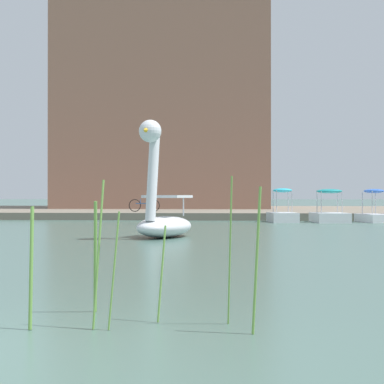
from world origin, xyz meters
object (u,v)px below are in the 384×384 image
(pedal_boat_blue, at_px, (374,212))
(bicycle_parked, at_px, (144,205))
(swan_boat, at_px, (162,213))
(pedal_boat_teal, at_px, (329,213))
(pedal_boat_cyan, at_px, (282,213))

(pedal_boat_blue, bearing_deg, bicycle_parked, 160.35)
(swan_boat, height_order, bicycle_parked, swan_boat)
(swan_boat, bearing_deg, pedal_boat_teal, 61.52)
(swan_boat, bearing_deg, pedal_boat_cyan, 70.42)
(pedal_boat_blue, distance_m, bicycle_parked, 12.10)
(pedal_boat_blue, bearing_deg, swan_boat, -125.14)
(swan_boat, height_order, pedal_boat_cyan, swan_boat)
(bicycle_parked, bearing_deg, swan_boat, -79.55)
(pedal_boat_teal, bearing_deg, swan_boat, -118.48)
(swan_boat, relative_size, pedal_boat_cyan, 1.50)
(pedal_boat_cyan, bearing_deg, pedal_boat_blue, 2.27)
(pedal_boat_cyan, bearing_deg, swan_boat, -109.58)
(swan_boat, xyz_separation_m, pedal_boat_blue, (8.43, 11.99, -0.28))
(swan_boat, xyz_separation_m, bicycle_parked, (-2.96, 16.06, -0.03))
(swan_boat, relative_size, pedal_boat_teal, 1.37)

